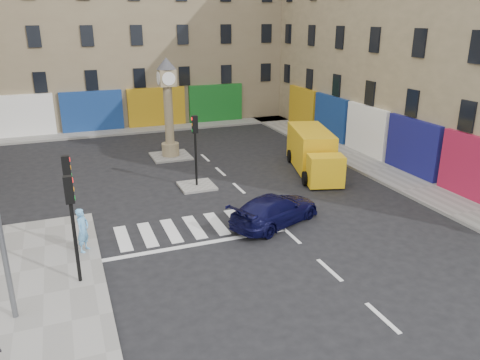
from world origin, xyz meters
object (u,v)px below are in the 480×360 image
traffic_light_left_near (72,213)px  clock_pillar (168,102)px  traffic_light_left_far (69,188)px  traffic_light_island (195,139)px  navy_sedan (275,210)px  yellow_van (313,152)px  pedestrian_blue (83,230)px

traffic_light_left_near → clock_pillar: 15.19m
traffic_light_left_near → traffic_light_left_far: size_ratio=1.00×
traffic_light_island → navy_sedan: 6.30m
yellow_van → traffic_light_island: bearing=-161.9°
clock_pillar → yellow_van: size_ratio=0.92×
traffic_light_left_near → navy_sedan: bearing=14.4°
traffic_light_left_far → clock_pillar: size_ratio=0.61×
traffic_light_left_near → yellow_van: (13.37, 8.06, -1.47)m
traffic_light_island → traffic_light_left_far: bearing=-139.4°
clock_pillar → navy_sedan: bearing=-80.9°
traffic_light_left_near → yellow_van: bearing=31.1°
traffic_light_left_far → navy_sedan: traffic_light_left_far is taller
traffic_light_left_near → navy_sedan: 8.67m
traffic_light_left_far → navy_sedan: 8.42m
traffic_light_island → clock_pillar: clock_pillar is taller
traffic_light_left_near → yellow_van: traffic_light_left_near is taller
clock_pillar → traffic_light_left_near: bearing=-114.5°
navy_sedan → yellow_van: yellow_van is taller
traffic_light_left_near → traffic_light_island: (6.30, 7.80, -0.03)m
yellow_van → pedestrian_blue: yellow_van is taller
yellow_van → navy_sedan: bearing=-115.1°
traffic_light_island → clock_pillar: size_ratio=0.61×
navy_sedan → clock_pillar: bearing=-14.8°
traffic_light_left_far → yellow_van: traffic_light_left_far is taller
navy_sedan → traffic_light_left_near: bearing=80.5°
traffic_light_left_far → traffic_light_left_near: bearing=-90.0°
clock_pillar → pedestrian_blue: bearing=-117.3°
traffic_light_left_far → pedestrian_blue: 1.66m
navy_sedan → yellow_van: (5.19, 5.96, 0.50)m
clock_pillar → pedestrian_blue: 13.32m
traffic_light_island → navy_sedan: (1.88, -5.70, -1.94)m
navy_sedan → yellow_van: 7.92m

